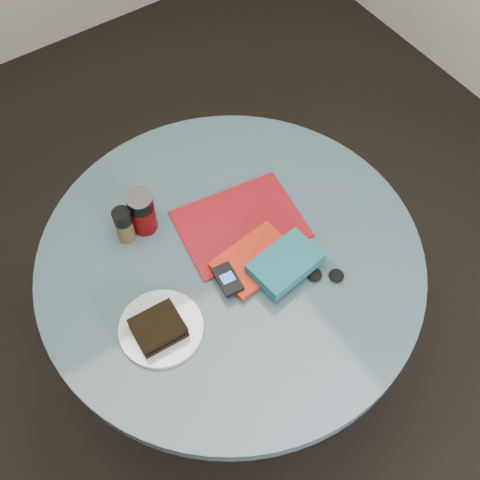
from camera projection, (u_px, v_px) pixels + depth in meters
ground at (233, 365)px, 2.17m from camera, size 4.00×4.00×0.00m
table at (231, 287)px, 1.68m from camera, size 1.00×1.00×0.75m
plate at (161, 328)px, 1.43m from camera, size 0.24×0.24×0.01m
sandwich at (158, 328)px, 1.40m from camera, size 0.12×0.10×0.04m
soda_can at (142, 212)px, 1.54m from camera, size 0.08×0.08×0.13m
pepper_grinder at (124, 225)px, 1.53m from camera, size 0.06×0.06×0.11m
magazine at (240, 224)px, 1.59m from camera, size 0.35×0.28×0.01m
red_book at (255, 260)px, 1.52m from camera, size 0.21×0.16×0.02m
novel at (285, 264)px, 1.49m from camera, size 0.18×0.13×0.03m
mp3_player at (228, 279)px, 1.47m from camera, size 0.06×0.09×0.02m
headphones at (325, 275)px, 1.50m from camera, size 0.10×0.09×0.02m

